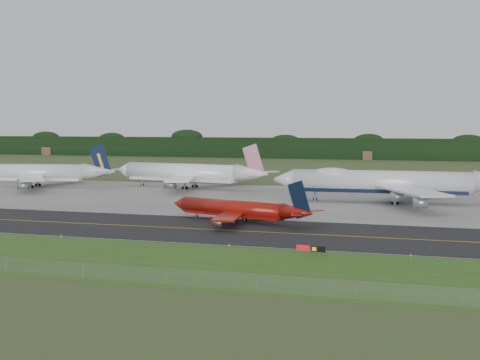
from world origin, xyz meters
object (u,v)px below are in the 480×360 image
at_px(jet_red_737, 239,209).
at_px(jet_star_tail, 189,173).
at_px(jet_ba_747, 390,182).
at_px(jet_navy_gold, 34,173).
at_px(taxiway_sign, 311,249).

height_order(jet_red_737, jet_star_tail, jet_star_tail).
distance_m(jet_ba_747, jet_navy_gold, 114.86).
relative_size(jet_star_tail, taxiway_sign, 11.77).
bearing_deg(jet_star_tail, jet_navy_gold, -167.83).
height_order(jet_ba_747, jet_navy_gold, jet_ba_747).
bearing_deg(jet_navy_gold, jet_red_737, -32.15).
relative_size(jet_red_737, jet_star_tail, 0.62).
relative_size(jet_ba_747, jet_navy_gold, 1.16).
distance_m(jet_ba_747, jet_red_737, 51.50).
bearing_deg(taxiway_sign, jet_star_tail, 120.76).
height_order(jet_red_737, taxiway_sign, jet_red_737).
bearing_deg(jet_ba_747, jet_star_tail, 161.20).
relative_size(jet_navy_gold, jet_star_tail, 0.98).
height_order(jet_star_tail, taxiway_sign, jet_star_tail).
xyz_separation_m(jet_red_737, jet_navy_gold, (-86.40, 54.30, 2.03)).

